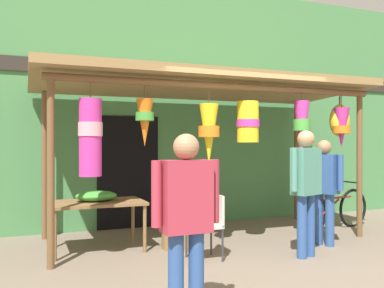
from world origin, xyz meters
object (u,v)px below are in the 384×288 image
(folding_chair, at_px, (210,220))
(parked_bicycle, at_px, (333,210))
(display_table, at_px, (97,206))
(customer_foreground, at_px, (324,184))
(vendor_in_orange, at_px, (186,214))
(shopper_by_bananas, at_px, (306,182))
(flower_heap_on_table, at_px, (97,196))
(wicker_basket_by_table, at_px, (181,238))

(folding_chair, xyz_separation_m, parked_bicycle, (2.80, 0.93, -0.16))
(display_table, xyz_separation_m, customer_foreground, (3.18, -0.92, 0.29))
(vendor_in_orange, distance_m, shopper_by_bananas, 2.65)
(flower_heap_on_table, xyz_separation_m, wicker_basket_by_table, (1.14, -0.31, -0.63))
(folding_chair, height_order, shopper_by_bananas, shopper_by_bananas)
(display_table, relative_size, flower_heap_on_table, 2.23)
(parked_bicycle, distance_m, customer_foreground, 1.39)
(display_table, height_order, parked_bicycle, parked_bicycle)
(vendor_in_orange, height_order, shopper_by_bananas, shopper_by_bananas)
(customer_foreground, bearing_deg, wicker_basket_by_table, 162.82)
(display_table, height_order, vendor_in_orange, vendor_in_orange)
(parked_bicycle, height_order, vendor_in_orange, vendor_in_orange)
(display_table, distance_m, shopper_by_bananas, 2.89)
(wicker_basket_by_table, relative_size, vendor_in_orange, 0.34)
(vendor_in_orange, xyz_separation_m, shopper_by_bananas, (2.24, 1.42, 0.06))
(parked_bicycle, xyz_separation_m, vendor_in_orange, (-3.82, -2.75, 0.59))
(customer_foreground, distance_m, shopper_by_bananas, 0.80)
(shopper_by_bananas, bearing_deg, display_table, 151.46)
(flower_heap_on_table, bearing_deg, display_table, -86.56)
(display_table, distance_m, customer_foreground, 3.33)
(flower_heap_on_table, relative_size, parked_bicycle, 0.33)
(wicker_basket_by_table, relative_size, customer_foreground, 0.35)
(display_table, relative_size, parked_bicycle, 0.74)
(parked_bicycle, bearing_deg, customer_foreground, -135.95)
(vendor_in_orange, relative_size, customer_foreground, 1.02)
(parked_bicycle, bearing_deg, flower_heap_on_table, 179.22)
(vendor_in_orange, height_order, customer_foreground, vendor_in_orange)
(parked_bicycle, height_order, customer_foreground, customer_foreground)
(flower_heap_on_table, bearing_deg, vendor_in_orange, -84.28)
(flower_heap_on_table, relative_size, folding_chair, 0.69)
(folding_chair, height_order, parked_bicycle, parked_bicycle)
(folding_chair, height_order, vendor_in_orange, vendor_in_orange)
(folding_chair, bearing_deg, vendor_in_orange, -119.24)
(flower_heap_on_table, xyz_separation_m, folding_chair, (1.30, -0.99, -0.27))
(vendor_in_orange, bearing_deg, folding_chair, 60.76)
(folding_chair, relative_size, wicker_basket_by_table, 1.53)
(display_table, bearing_deg, folding_chair, -36.86)
(flower_heap_on_table, height_order, vendor_in_orange, vendor_in_orange)
(shopper_by_bananas, bearing_deg, vendor_in_orange, -147.67)
(flower_heap_on_table, bearing_deg, folding_chair, -37.31)
(display_table, xyz_separation_m, flower_heap_on_table, (-0.00, 0.02, 0.14))
(display_table, relative_size, shopper_by_bananas, 0.76)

